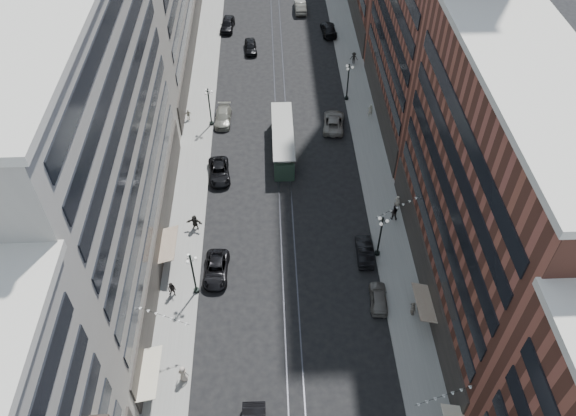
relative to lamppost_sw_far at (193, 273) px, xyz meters
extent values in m
plane|color=black|center=(9.20, 32.00, -3.10)|extent=(220.00, 220.00, 0.00)
cube|color=gray|center=(-1.80, 42.00, -3.02)|extent=(4.00, 180.00, 0.15)
cube|color=gray|center=(20.20, 42.00, -3.02)|extent=(4.00, 180.00, 0.15)
cube|color=#2D2D33|center=(8.50, 42.00, -3.09)|extent=(0.12, 180.00, 0.02)
cube|color=#2D2D33|center=(9.90, 42.00, -3.09)|extent=(0.12, 180.00, 0.02)
cube|color=gray|center=(-7.80, 5.00, 10.90)|extent=(8.00, 36.00, 28.00)
cube|color=brown|center=(26.20, 0.00, 8.90)|extent=(8.00, 30.00, 24.00)
cylinder|color=black|center=(0.00, 0.00, -2.80)|extent=(0.56, 0.56, 0.30)
cylinder|color=black|center=(0.00, 0.00, -0.35)|extent=(0.18, 0.18, 5.20)
sphere|color=black|center=(0.00, 0.00, 2.45)|extent=(0.24, 0.24, 0.24)
sphere|color=white|center=(0.45, 0.00, 2.05)|extent=(0.36, 0.36, 0.36)
sphere|color=white|center=(-0.22, 0.39, 2.05)|extent=(0.36, 0.36, 0.36)
sphere|color=white|center=(-0.22, -0.39, 2.05)|extent=(0.36, 0.36, 0.36)
cylinder|color=black|center=(0.00, 27.00, -2.80)|extent=(0.56, 0.56, 0.30)
cylinder|color=black|center=(0.00, 27.00, -0.35)|extent=(0.18, 0.18, 5.20)
sphere|color=black|center=(0.00, 27.00, 2.45)|extent=(0.24, 0.24, 0.24)
sphere|color=white|center=(0.45, 27.00, 2.05)|extent=(0.36, 0.36, 0.36)
sphere|color=white|center=(-0.22, 27.39, 2.05)|extent=(0.36, 0.36, 0.36)
sphere|color=white|center=(-0.22, 26.61, 2.05)|extent=(0.36, 0.36, 0.36)
cylinder|color=black|center=(18.40, 4.00, -2.80)|extent=(0.56, 0.56, 0.30)
cylinder|color=black|center=(18.40, 4.00, -0.35)|extent=(0.18, 0.18, 5.20)
sphere|color=black|center=(18.40, 4.00, 2.45)|extent=(0.24, 0.24, 0.24)
sphere|color=white|center=(18.85, 4.00, 2.05)|extent=(0.36, 0.36, 0.36)
sphere|color=white|center=(18.18, 4.39, 2.05)|extent=(0.36, 0.36, 0.36)
sphere|color=white|center=(18.18, 3.61, 2.05)|extent=(0.36, 0.36, 0.36)
cylinder|color=black|center=(18.40, 32.00, -2.80)|extent=(0.56, 0.56, 0.30)
cylinder|color=black|center=(18.40, 32.00, -0.35)|extent=(0.18, 0.18, 5.20)
sphere|color=black|center=(18.40, 32.00, 2.45)|extent=(0.24, 0.24, 0.24)
sphere|color=white|center=(18.85, 32.00, 2.05)|extent=(0.36, 0.36, 0.36)
sphere|color=white|center=(18.18, 32.39, 2.05)|extent=(0.36, 0.36, 0.36)
sphere|color=white|center=(18.18, 31.61, 2.05)|extent=(0.36, 0.36, 0.36)
cube|color=#263D2E|center=(9.20, 21.37, -1.86)|extent=(2.38, 11.44, 2.48)
cube|color=gray|center=(9.20, 21.37, -0.33)|extent=(1.53, 10.49, 0.57)
cube|color=gray|center=(9.20, 21.37, 0.05)|extent=(2.57, 11.63, 0.14)
cylinder|color=black|center=(9.20, 17.08, -2.76)|extent=(2.19, 0.67, 0.67)
cylinder|color=black|center=(9.20, 25.66, -2.76)|extent=(2.19, 0.67, 0.67)
imported|color=black|center=(1.85, 2.18, -2.38)|extent=(2.58, 5.22, 1.42)
imported|color=#615D56|center=(17.60, -1.88, -2.41)|extent=(1.95, 4.15, 1.37)
imported|color=#A6988A|center=(-0.36, -9.28, -2.00)|extent=(1.01, 0.71, 1.88)
imported|color=black|center=(-2.23, -0.35, -2.06)|extent=(0.97, 0.72, 1.77)
imported|color=gray|center=(20.56, -3.47, -2.06)|extent=(0.66, 1.11, 1.77)
imported|color=black|center=(1.49, 16.88, -2.37)|extent=(2.92, 5.45, 1.45)
imported|color=gray|center=(1.51, 27.76, -2.37)|extent=(2.23, 5.09, 1.45)
imported|color=black|center=(1.20, 52.90, -2.23)|extent=(2.53, 5.27, 1.74)
imported|color=black|center=(17.03, 3.93, -2.36)|extent=(1.70, 4.53, 1.48)
imported|color=gray|center=(16.00, 25.99, -2.32)|extent=(3.29, 5.89, 1.56)
imported|color=black|center=(17.60, 50.70, -2.31)|extent=(2.49, 5.52, 1.57)
imported|color=black|center=(5.03, 45.75, -2.33)|extent=(2.10, 4.61, 1.53)
imported|color=slate|center=(13.47, 58.86, -2.22)|extent=(1.98, 5.36, 1.75)
imported|color=black|center=(-0.71, 8.41, -2.00)|extent=(1.82, 0.86, 1.89)
imported|color=#B1AA92|center=(-3.06, 28.18, -2.19)|extent=(0.94, 0.55, 1.51)
imported|color=black|center=(20.92, 9.00, -1.97)|extent=(1.03, 0.70, 1.95)
imported|color=#B8B298|center=(21.07, 27.94, -2.03)|extent=(0.73, 0.54, 1.84)
imported|color=black|center=(20.51, 41.27, -2.05)|extent=(1.23, 0.68, 1.79)
imported|color=#AEA590|center=(21.56, 10.57, -2.01)|extent=(0.81, 0.76, 1.86)
camera|label=1|loc=(7.63, -33.06, 41.96)|focal=35.00mm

